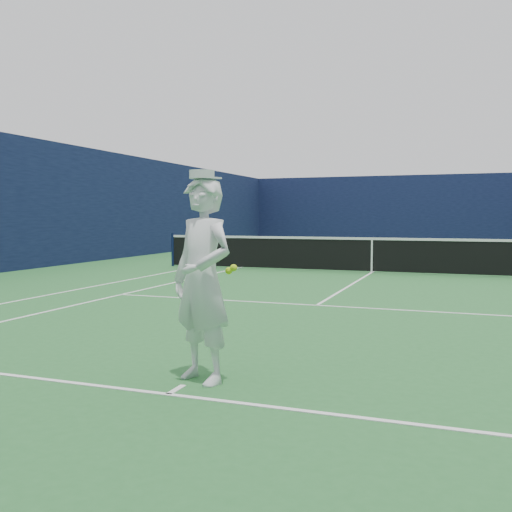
# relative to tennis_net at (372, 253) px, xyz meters

# --- Properties ---
(ground) EXTENTS (80.00, 80.00, 0.00)m
(ground) POSITION_rel_tennis_net_xyz_m (0.00, 0.00, -0.55)
(ground) COLOR #27672E
(ground) RESTS_ON ground
(court_markings) EXTENTS (11.03, 23.83, 0.01)m
(court_markings) POSITION_rel_tennis_net_xyz_m (0.00, 0.00, -0.55)
(court_markings) COLOR white
(court_markings) RESTS_ON ground
(windscreen_fence) EXTENTS (20.12, 36.12, 4.00)m
(windscreen_fence) POSITION_rel_tennis_net_xyz_m (0.00, 0.00, 1.45)
(windscreen_fence) COLOR #0F1537
(windscreen_fence) RESTS_ON ground
(tennis_net) EXTENTS (12.88, 0.09, 1.07)m
(tennis_net) POSITION_rel_tennis_net_xyz_m (0.00, 0.00, 0.00)
(tennis_net) COLOR #141E4C
(tennis_net) RESTS_ON ground
(tennis_player) EXTENTS (0.85, 0.75, 2.05)m
(tennis_player) POSITION_rel_tennis_net_xyz_m (0.11, -11.38, 0.45)
(tennis_player) COLOR white
(tennis_player) RESTS_ON ground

